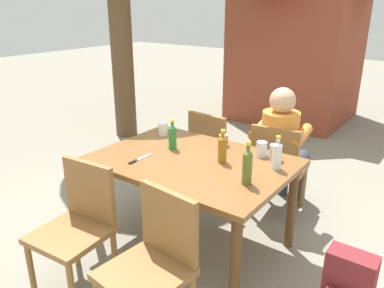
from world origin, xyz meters
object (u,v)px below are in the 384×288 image
chair_far_right (277,165)px  cup_terracotta (223,140)px  bottle_olive (247,166)px  table_knife (139,159)px  chair_near_left (79,221)px  cup_steel (275,152)px  bottle_amber (222,148)px  chair_far_left (214,149)px  cup_glass (262,149)px  cup_white (163,129)px  chair_near_right (154,259)px  backpack_by_near_side (348,287)px  person_in_white_shirt (282,144)px  bottle_clear (277,155)px  brick_kiosk (298,38)px  bottle_green (172,136)px  dining_table (192,170)px

chair_far_right → cup_terracotta: 0.60m
bottle_olive → table_knife: (-0.84, -0.12, -0.12)m
chair_near_left → cup_steel: (0.84, 1.16, 0.31)m
cup_terracotta → bottle_amber: bearing=-59.6°
bottle_olive → chair_far_left: bearing=132.5°
cup_glass → cup_white: (-0.93, -0.06, -0.00)m
chair_near_right → cup_terracotta: 1.26m
bottle_amber → table_knife: (-0.52, -0.33, -0.10)m
chair_far_right → bottle_amber: (-0.12, -0.73, 0.36)m
chair_far_left → table_knife: bearing=-89.0°
cup_steel → cup_terracotta: bearing=176.4°
backpack_by_near_side → person_in_white_shirt: bearing=132.4°
bottle_clear → cup_glass: 0.25m
chair_far_left → person_in_white_shirt: size_ratio=0.74×
bottle_amber → brick_kiosk: (-1.02, 3.87, 0.46)m
bottle_olive → bottle_amber: bearing=146.5°
cup_white → table_knife: bearing=-67.7°
chair_near_left → bottle_amber: bottle_amber is taller
bottle_green → bottle_olive: 0.81m
chair_near_right → bottle_amber: bottle_amber is taller
dining_table → bottle_olive: size_ratio=4.97×
backpack_by_near_side → chair_near_right: bearing=-139.6°
bottle_amber → brick_kiosk: size_ratio=0.10×
chair_far_right → table_knife: bearing=-121.4°
table_knife → brick_kiosk: size_ratio=0.10×
cup_glass → cup_terracotta: bearing=176.8°
chair_near_right → bottle_clear: bearing=76.2°
bottle_olive → cup_steel: bottle_olive is taller
backpack_by_near_side → bottle_olive: bearing=-174.4°
chair_near_left → brick_kiosk: 4.86m
brick_kiosk → chair_far_right: bearing=-70.0°
cup_terracotta → cup_glass: cup_glass is taller
backpack_by_near_side → dining_table: bearing=177.2°
chair_far_right → cup_white: size_ratio=8.20×
chair_near_right → backpack_by_near_side: (0.89, 0.75, -0.27)m
chair_near_right → cup_steel: 1.22m
backpack_by_near_side → brick_kiosk: brick_kiosk is taller
chair_near_left → bottle_olive: 1.16m
person_in_white_shirt → cup_white: bearing=-144.5°
person_in_white_shirt → cup_white: size_ratio=11.12×
bottle_olive → cup_glass: size_ratio=2.54×
chair_far_right → backpack_by_near_side: 1.27m
bottle_green → chair_far_right: bearing=51.1°
chair_far_right → cup_terracotta: chair_far_right is taller
cup_white → brick_kiosk: brick_kiosk is taller
cup_steel → dining_table: bearing=-145.2°
chair_far_left → cup_white: chair_far_left is taller
bottle_olive → cup_terracotta: (-0.49, 0.51, -0.08)m
chair_far_right → chair_far_left: same height
cup_terracotta → cup_white: cup_white is taller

